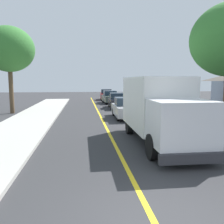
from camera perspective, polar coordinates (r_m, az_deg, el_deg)
name	(u,v)px	position (r m, az deg, el deg)	size (l,w,h in m)	color
centre_line_yellow	(107,130)	(14.82, -1.13, -4.25)	(0.16, 56.00, 0.01)	gold
box_truck	(158,107)	(11.87, 11.05, 1.28)	(2.41, 7.18, 3.20)	silver
parked_car_near	(125,108)	(19.40, 3.21, 0.89)	(1.86, 4.42, 1.67)	#B7B7BC
parked_car_mid	(117,101)	(26.46, 1.31, 2.67)	(1.93, 4.45, 1.67)	black
parked_car_far	(110,97)	(32.14, -0.51, 3.53)	(2.00, 4.48, 1.67)	#4C564C
parked_car_furthest	(106,95)	(37.93, -1.39, 4.14)	(1.98, 4.47, 1.67)	maroon
parked_van_across	(163,107)	(20.47, 12.08, 1.08)	(1.97, 4.47, 1.67)	#B7B7BC
street_tree_down_block	(9,49)	(24.08, -23.40, 13.56)	(4.52, 4.52, 7.88)	brown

